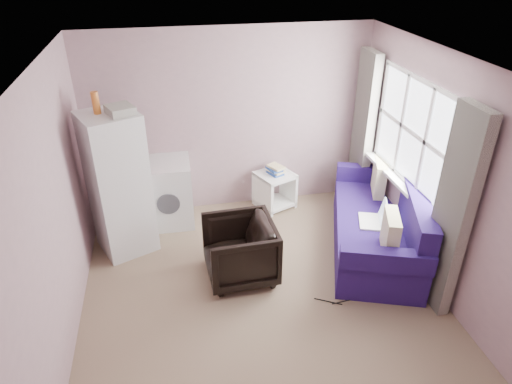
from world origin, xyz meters
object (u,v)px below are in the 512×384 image
side_table (275,187)px  sofa (381,226)px  fridge (119,184)px  armchair (240,248)px  washing_machine (168,191)px

side_table → sofa: (1.03, -1.28, 0.04)m
side_table → fridge: bearing=-163.8°
sofa → fridge: bearing=-173.0°
fridge → armchair: bearing=-56.8°
washing_machine → sofa: 2.79m
side_table → armchair: bearing=-117.5°
fridge → side_table: bearing=-7.2°
fridge → side_table: size_ratio=3.11×
washing_machine → sofa: sofa is taller
washing_machine → sofa: bearing=-23.5°
fridge → side_table: 2.21m
fridge → washing_machine: (0.55, 0.49, -0.43)m
side_table → sofa: size_ratio=0.28×
armchair → washing_machine: bearing=-153.2°
washing_machine → sofa: size_ratio=0.39×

